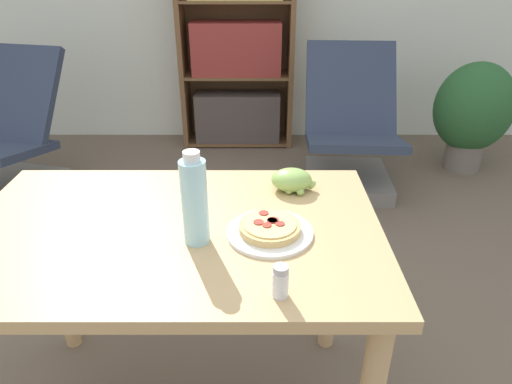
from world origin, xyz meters
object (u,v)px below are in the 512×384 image
Objects in this scene: pizza_on_plate at (270,230)px; lounge_chair_near at (8,152)px; drink_bottle at (195,201)px; lounge_chair_far at (350,144)px; salt_shaker at (281,281)px; potted_plant_floor at (474,112)px; grape_bunch at (293,180)px; bookshelf at (237,45)px.

lounge_chair_near is at bearing 134.49° from pizza_on_plate.
lounge_chair_far is (0.76, 1.78, -0.57)m from drink_bottle.
salt_shaker is 2.69m from potted_plant_floor.
potted_plant_floor is (1.38, 1.75, -0.35)m from grape_bunch.
drink_bottle is (-0.26, -0.28, 0.08)m from grape_bunch.
drink_bottle is 0.28× the size of lounge_chair_near.
drink_bottle is at bearing -128.88° from potted_plant_floor.
pizza_on_plate is 0.30× the size of potted_plant_floor.
lounge_chair_far is 0.54× the size of bookshelf.
drink_bottle is at bearing 133.95° from salt_shaker.
pizza_on_plate is at bearing -106.88° from grape_bunch.
salt_shaker reaches higher than pizza_on_plate.
grape_bunch is 1.78× the size of salt_shaker.
potted_plant_floor is at bearing -17.21° from bookshelf.
grape_bunch is 0.16× the size of lounge_chair_far.
lounge_chair_far is at bearing 74.38° from salt_shaker.
potted_plant_floor is (3.05, 0.38, 0.14)m from lounge_chair_near.
salt_shaker is at bearing -122.61° from potted_plant_floor.
pizza_on_plate is 0.26m from grape_bunch.
lounge_chair_near is at bearing -173.55° from lounge_chair_far.
potted_plant_floor is (1.63, -0.51, -0.35)m from bookshelf.
bookshelf is at bearing 137.96° from lounge_chair_far.
grape_bunch is at bearing 73.12° from pizza_on_plate.
grape_bunch is at bearing -128.13° from potted_plant_floor.
drink_bottle is at bearing -109.94° from lounge_chair_far.
salt_shaker is (0.20, -0.21, -0.08)m from drink_bottle.
bookshelf is 1.75m from potted_plant_floor.
lounge_chair_far is 1.16× the size of potted_plant_floor.
lounge_chair_near is at bearing -172.93° from potted_plant_floor.
salt_shaker is at bearing -85.87° from bookshelf.
pizza_on_plate is 0.26× the size of lounge_chair_near.
lounge_chair_far is at bearing 16.86° from lounge_chair_near.
drink_bottle is (-0.19, -0.03, 0.10)m from pizza_on_plate.
pizza_on_plate is 2.33m from lounge_chair_near.
pizza_on_plate is 2.93× the size of salt_shaker.
bookshelf reaches higher than lounge_chair_far.
bookshelf reaches higher than potted_plant_floor.
lounge_chair_near is (-1.67, 1.37, -0.49)m from grape_bunch.
pizza_on_plate is 0.24m from salt_shaker.
grape_bunch is at bearing -83.46° from bookshelf.
lounge_chair_near is 1.00× the size of lounge_chair_far.
potted_plant_floor is at bearing 51.87° from grape_bunch.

